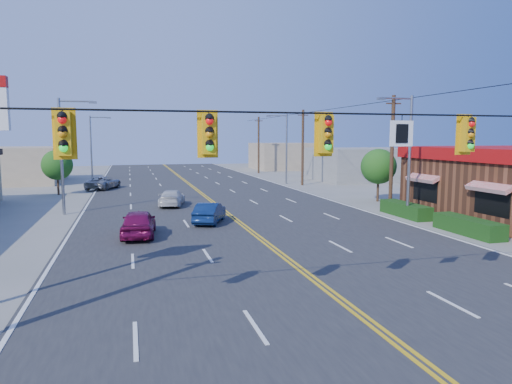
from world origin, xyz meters
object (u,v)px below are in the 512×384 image
object	(u,v)px
car_blue	(210,213)
car_silver	(103,183)
car_white	(172,199)
car_magenta	(139,224)
signal_span	(360,153)

from	to	relation	value
car_blue	car_silver	size ratio (longest dim) A/B	0.81
car_white	car_magenta	bearing A→B (deg)	87.85
car_magenta	signal_span	bearing A→B (deg)	119.97
signal_span	car_white	distance (m)	24.39
signal_span	car_white	bearing A→B (deg)	97.88
signal_span	car_white	size ratio (longest dim) A/B	5.75
car_white	car_silver	bearing A→B (deg)	-55.03
signal_span	car_blue	world-z (taller)	signal_span
signal_span	car_magenta	xyz separation A→B (m)	(-6.02, 13.07, -4.16)
car_magenta	car_blue	world-z (taller)	car_magenta
signal_span	car_silver	size ratio (longest dim) A/B	5.12
car_blue	car_white	distance (m)	8.01
car_silver	signal_span	bearing A→B (deg)	125.87
car_blue	car_silver	distance (m)	22.67
car_blue	car_silver	bearing A→B (deg)	-48.61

